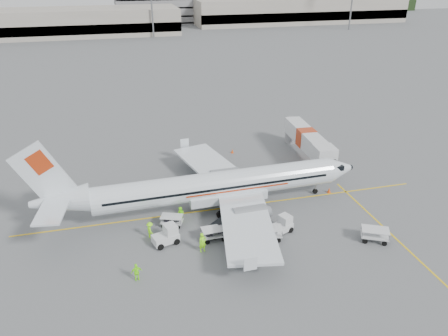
# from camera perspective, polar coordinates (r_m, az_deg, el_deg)

# --- Properties ---
(ground) EXTENTS (360.00, 360.00, 0.00)m
(ground) POSITION_cam_1_polar(r_m,az_deg,el_deg) (47.28, 0.61, -5.17)
(ground) COLOR #56595B
(stripe_lead) EXTENTS (44.00, 0.20, 0.01)m
(stripe_lead) POSITION_cam_1_polar(r_m,az_deg,el_deg) (47.28, 0.61, -5.17)
(stripe_lead) COLOR yellow
(stripe_lead) RESTS_ON ground
(stripe_cross) EXTENTS (0.20, 20.00, 0.01)m
(stripe_cross) POSITION_cam_1_polar(r_m,az_deg,el_deg) (46.56, 20.37, -7.49)
(stripe_cross) COLOR yellow
(stripe_cross) RESTS_ON ground
(terminal_west) EXTENTS (110.00, 22.00, 9.00)m
(terminal_west) POSITION_cam_1_polar(r_m,az_deg,el_deg) (172.87, -25.37, 16.65)
(terminal_west) COLOR gray
(terminal_west) RESTS_ON ground
(terminal_east) EXTENTS (90.00, 26.00, 10.00)m
(terminal_east) POSITION_cam_1_polar(r_m,az_deg,el_deg) (202.06, 9.60, 19.71)
(terminal_east) COLOR gray
(terminal_east) RESTS_ON ground
(parking_garage) EXTENTS (62.00, 24.00, 14.00)m
(parking_garage) POSITION_cam_1_polar(r_m,az_deg,el_deg) (203.14, -4.71, 20.55)
(parking_garage) COLOR slate
(parking_garage) RESTS_ON ground
(treeline) EXTENTS (300.00, 3.00, 6.00)m
(treeline) POSITION_cam_1_polar(r_m,az_deg,el_deg) (215.54, -12.37, 19.30)
(treeline) COLOR black
(treeline) RESTS_ON ground
(mast_center) EXTENTS (3.20, 1.20, 22.00)m
(mast_center) POSITION_cam_1_polar(r_m,az_deg,el_deg) (158.57, -9.44, 20.41)
(mast_center) COLOR slate
(mast_center) RESTS_ON ground
(aircraft) EXTENTS (34.79, 27.61, 9.40)m
(aircraft) POSITION_cam_1_polar(r_m,az_deg,el_deg) (45.02, -0.83, -0.06)
(aircraft) COLOR white
(aircraft) RESTS_ON ground
(jet_bridge) EXTENTS (3.53, 15.04, 3.92)m
(jet_bridge) POSITION_cam_1_polar(r_m,az_deg,el_deg) (59.44, 10.62, 3.15)
(jet_bridge) COLOR silver
(jet_bridge) RESTS_ON ground
(belt_loader) EXTENTS (4.89, 2.91, 2.49)m
(belt_loader) POSITION_cam_1_polar(r_m,az_deg,el_deg) (42.63, -0.26, -6.95)
(belt_loader) COLOR silver
(belt_loader) RESTS_ON ground
(tug_fore) EXTENTS (2.51, 2.01, 1.70)m
(tug_fore) POSITION_cam_1_polar(r_m,az_deg,el_deg) (43.17, 7.50, -7.36)
(tug_fore) COLOR silver
(tug_fore) RESTS_ON ground
(tug_mid) EXTENTS (2.14, 1.39, 1.56)m
(tug_mid) POSITION_cam_1_polar(r_m,az_deg,el_deg) (40.79, 4.16, -9.47)
(tug_mid) COLOR silver
(tug_mid) RESTS_ON ground
(tug_aft) EXTENTS (2.70, 2.00, 1.86)m
(tug_aft) POSITION_cam_1_polar(r_m,az_deg,el_deg) (41.54, -7.67, -8.69)
(tug_aft) COLOR silver
(tug_aft) RESTS_ON ground
(cart_loaded_a) EXTENTS (2.46, 1.97, 1.12)m
(cart_loaded_a) POSITION_cam_1_polar(r_m,az_deg,el_deg) (44.26, -6.83, -6.86)
(cart_loaded_a) COLOR silver
(cart_loaded_a) RESTS_ON ground
(cart_loaded_b) EXTENTS (2.38, 1.46, 1.21)m
(cart_loaded_b) POSITION_cam_1_polar(r_m,az_deg,el_deg) (41.95, -1.32, -8.59)
(cart_loaded_b) COLOR silver
(cart_loaded_b) RESTS_ON ground
(cart_empty_a) EXTENTS (2.71, 1.97, 1.28)m
(cart_empty_a) POSITION_cam_1_polar(r_m,az_deg,el_deg) (42.20, 5.88, -8.45)
(cart_empty_a) COLOR silver
(cart_empty_a) RESTS_ON ground
(cart_empty_b) EXTENTS (2.90, 2.45, 1.31)m
(cart_empty_b) POSITION_cam_1_polar(r_m,az_deg,el_deg) (44.07, 19.08, -8.26)
(cart_empty_b) COLOR silver
(cart_empty_b) RESTS_ON ground
(cone_nose) EXTENTS (0.40, 0.40, 0.65)m
(cone_nose) POSITION_cam_1_polar(r_m,az_deg,el_deg) (51.49, 13.56, -2.80)
(cone_nose) COLOR #ED4F11
(cone_nose) RESTS_ON ground
(cone_port) EXTENTS (0.37, 0.37, 0.60)m
(cone_port) POSITION_cam_1_polar(r_m,az_deg,el_deg) (60.37, 1.09, 2.25)
(cone_port) COLOR #ED4F11
(cone_port) RESTS_ON ground
(crew_a) EXTENTS (0.79, 0.61, 1.92)m
(crew_a) POSITION_cam_1_polar(r_m,az_deg,el_deg) (40.20, -2.83, -9.70)
(crew_a) COLOR #82F012
(crew_a) RESTS_ON ground
(crew_b) EXTENTS (0.95, 1.02, 1.67)m
(crew_b) POSITION_cam_1_polar(r_m,az_deg,el_deg) (44.64, -5.68, -6.07)
(crew_b) COLOR #82F012
(crew_b) RESTS_ON ground
(crew_c) EXTENTS (0.95, 1.24, 1.69)m
(crew_c) POSITION_cam_1_polar(r_m,az_deg,el_deg) (42.62, -9.63, -8.00)
(crew_c) COLOR #82F012
(crew_c) RESTS_ON ground
(crew_d) EXTENTS (1.00, 0.50, 1.63)m
(crew_d) POSITION_cam_1_polar(r_m,az_deg,el_deg) (37.76, -11.33, -13.19)
(crew_d) COLOR #82F012
(crew_d) RESTS_ON ground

